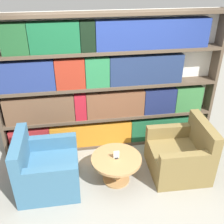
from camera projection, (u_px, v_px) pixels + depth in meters
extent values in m
plane|color=gray|center=(123.00, 192.00, 3.75)|extent=(14.00, 14.00, 0.00)
cube|color=silver|center=(109.00, 83.00, 4.33)|extent=(3.57, 0.05, 2.27)
cube|color=brown|center=(212.00, 79.00, 4.47)|extent=(0.05, 0.30, 2.27)
cube|color=brown|center=(110.00, 141.00, 4.77)|extent=(3.47, 0.30, 0.05)
cube|color=brown|center=(110.00, 116.00, 4.50)|extent=(3.47, 0.30, 0.05)
cube|color=brown|center=(110.00, 86.00, 4.23)|extent=(3.47, 0.30, 0.05)
cube|color=brown|center=(110.00, 51.00, 3.95)|extent=(3.47, 0.30, 0.05)
cube|color=brown|center=(110.00, 13.00, 3.68)|extent=(3.47, 0.30, 0.05)
cube|color=maroon|center=(31.00, 139.00, 4.45)|extent=(0.65, 0.20, 0.41)
cube|color=orange|center=(91.00, 133.00, 4.59)|extent=(1.40, 0.20, 0.41)
cube|color=#1C5B36|center=(163.00, 127.00, 4.77)|extent=(1.19, 0.20, 0.41)
cube|color=brown|center=(40.00, 109.00, 4.20)|extent=(1.10, 0.20, 0.44)
cube|color=#A71A28|center=(80.00, 106.00, 4.29)|extent=(0.18, 0.20, 0.44)
cube|color=brown|center=(115.00, 104.00, 4.37)|extent=(0.96, 0.20, 0.44)
cube|color=navy|center=(159.00, 100.00, 4.48)|extent=(0.54, 0.20, 0.44)
cube|color=#34723A|center=(187.00, 98.00, 4.55)|extent=(0.47, 0.20, 0.44)
cube|color=navy|center=(26.00, 76.00, 3.90)|extent=(0.83, 0.20, 0.46)
cube|color=maroon|center=(70.00, 73.00, 3.99)|extent=(0.45, 0.20, 0.46)
cube|color=#267443|center=(97.00, 72.00, 4.05)|extent=(0.37, 0.20, 0.46)
cube|color=navy|center=(146.00, 69.00, 4.16)|extent=(1.17, 0.20, 0.46)
cube|color=#1D5128|center=(14.00, 39.00, 3.62)|extent=(0.37, 0.20, 0.43)
cube|color=#165832|center=(55.00, 37.00, 3.70)|extent=(0.71, 0.20, 0.43)
cube|color=black|center=(88.00, 36.00, 3.76)|extent=(0.21, 0.20, 0.43)
cube|color=navy|center=(153.00, 34.00, 3.90)|extent=(1.72, 0.20, 0.43)
cube|color=#386684|center=(50.00, 174.00, 3.78)|extent=(0.84, 0.85, 0.40)
cube|color=#386684|center=(20.00, 153.00, 3.52)|extent=(0.14, 0.84, 0.45)
cube|color=#386684|center=(51.00, 175.00, 3.33)|extent=(0.69, 0.12, 0.21)
cube|color=#386684|center=(53.00, 142.00, 3.95)|extent=(0.69, 0.12, 0.21)
cube|color=olive|center=(177.00, 160.00, 4.04)|extent=(0.86, 0.87, 0.40)
cube|color=olive|center=(203.00, 136.00, 3.87)|extent=(0.17, 0.85, 0.45)
cube|color=olive|center=(168.00, 131.00, 4.20)|extent=(0.70, 0.14, 0.21)
cube|color=olive|center=(184.00, 160.00, 3.57)|extent=(0.70, 0.14, 0.21)
cylinder|color=#AD7F4C|center=(116.00, 170.00, 3.88)|extent=(0.13, 0.13, 0.37)
cylinder|color=#AD7F4C|center=(116.00, 179.00, 3.96)|extent=(0.40, 0.40, 0.03)
cylinder|color=#AD7F4C|center=(116.00, 159.00, 3.77)|extent=(0.73, 0.73, 0.04)
cube|color=black|center=(116.00, 158.00, 3.76)|extent=(0.05, 0.06, 0.01)
cube|color=silver|center=(116.00, 155.00, 3.73)|extent=(0.08, 0.01, 0.12)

